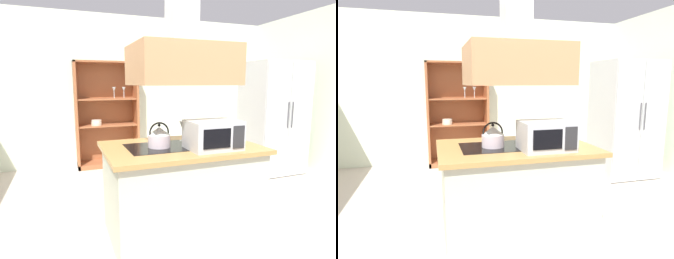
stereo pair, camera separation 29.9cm
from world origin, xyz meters
TOP-DOWN VIEW (x-y plane):
  - ground_plane at (0.00, 0.00)m, footprint 7.80×7.80m
  - wall_back at (0.00, 3.00)m, footprint 6.00×0.12m
  - kitchen_island at (-0.04, 0.11)m, footprint 1.45×0.96m
  - range_hood at (-0.04, 0.11)m, footprint 0.90×0.70m
  - refrigerator at (2.18, 1.44)m, footprint 0.90×0.77m
  - dish_cabinet at (-0.35, 2.78)m, footprint 1.09×0.40m
  - kettle at (-0.26, 0.11)m, footprint 0.21×0.21m
  - cutting_board at (0.45, 0.31)m, footprint 0.34×0.25m
  - microwave at (0.17, -0.12)m, footprint 0.46×0.35m
  - wine_glass_on_counter at (0.06, 0.30)m, footprint 0.08×0.08m

SIDE VIEW (x-z plane):
  - ground_plane at x=0.00m, z-range 0.00..0.00m
  - kitchen_island at x=-0.04m, z-range 0.00..0.90m
  - dish_cabinet at x=-0.35m, z-range -0.11..1.75m
  - cutting_board at x=0.45m, z-range 0.90..0.92m
  - refrigerator at x=2.18m, z-range 0.00..1.83m
  - kettle at x=-0.26m, z-range 0.88..1.12m
  - microwave at x=0.17m, z-range 0.90..1.16m
  - wine_glass_on_counter at x=0.06m, z-range 0.95..1.16m
  - wall_back at x=0.00m, z-range 0.00..2.70m
  - range_hood at x=-0.04m, z-range 1.15..2.38m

